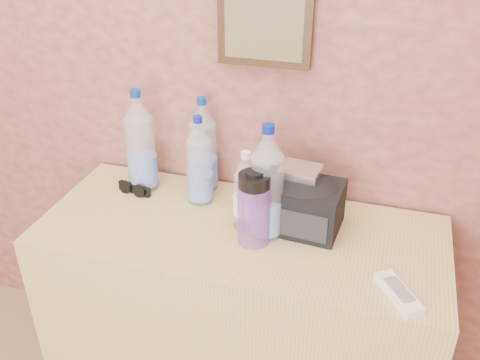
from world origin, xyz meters
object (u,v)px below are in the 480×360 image
pet_large_c (203,149)px  sunglasses (135,189)px  toiletry_bag (300,203)px  pet_large_a (141,146)px  pet_small (246,195)px  dresser (240,322)px  pet_large_d (267,189)px  ac_remote (399,293)px  pet_large_b (199,165)px  nalgene_bottle (254,208)px  foil_packet (300,171)px

pet_large_c → sunglasses: bearing=-153.5°
toiletry_bag → pet_large_a: bearing=176.5°
pet_small → dresser: bearing=-119.0°
dresser → pet_large_d: 0.58m
sunglasses → ac_remote: 0.97m
dresser → pet_small: size_ratio=4.88×
pet_large_b → sunglasses: size_ratio=2.43×
pet_large_d → nalgene_bottle: (-0.03, -0.05, -0.04)m
sunglasses → toiletry_bag: toiletry_bag is taller
nalgene_bottle → ac_remote: nalgene_bottle is taller
ac_remote → foil_packet: (-0.33, 0.28, 0.18)m
pet_large_a → pet_large_b: size_ratio=1.17×
nalgene_bottle → ac_remote: 0.47m
toiletry_bag → foil_packet: foil_packet is taller
pet_large_a → pet_large_b: 0.23m
pet_large_b → sunglasses: (-0.24, -0.02, -0.12)m
sunglasses → toiletry_bag: (0.60, -0.03, 0.07)m
pet_large_a → pet_small: 0.45m
pet_large_c → toiletry_bag: 0.41m
pet_large_a → sunglasses: (-0.01, -0.05, -0.15)m
foil_packet → pet_large_d: bearing=-129.8°
dresser → nalgene_bottle: bearing=-39.2°
pet_small → nalgene_bottle: size_ratio=1.09×
pet_large_a → pet_small: pet_large_a is taller
pet_large_a → pet_large_b: (0.23, -0.03, -0.02)m
pet_large_a → ac_remote: bearing=-20.2°
nalgene_bottle → pet_large_b: bearing=143.8°
pet_large_a → ac_remote: 0.98m
foil_packet → pet_large_b: bearing=175.4°
toiletry_bag → foil_packet: bearing=117.1°
dresser → pet_large_d: (0.09, -0.00, 0.58)m
dresser → pet_small: bearing=61.0°
toiletry_bag → foil_packet: (-0.01, 0.03, 0.10)m
pet_large_c → sunglasses: (-0.23, -0.11, -0.14)m
nalgene_bottle → sunglasses: nalgene_bottle is taller
nalgene_bottle → toiletry_bag: 0.17m
dresser → pet_large_b: pet_large_b is taller
pet_large_a → sunglasses: 0.16m
pet_large_b → pet_large_d: pet_large_d is taller
pet_small → toiletry_bag: (0.17, 0.05, -0.03)m
pet_large_d → toiletry_bag: (0.09, 0.07, -0.08)m
sunglasses → ac_remote: sunglasses is taller
pet_large_a → pet_large_b: pet_large_a is taller
dresser → pet_large_c: bearing=132.4°
dresser → toiletry_bag: toiletry_bag is taller
toiletry_bag → sunglasses: bearing=-178.7°
pet_large_d → pet_large_b: bearing=154.3°
pet_large_a → sunglasses: size_ratio=2.86×
pet_large_b → pet_large_c: bearing=101.9°
foil_packet → pet_small: bearing=-153.9°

